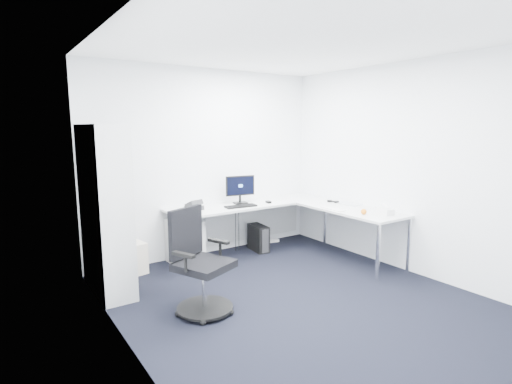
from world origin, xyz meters
TOP-DOWN VIEW (x-y plane):
  - ground at (0.00, 0.00)m, footprint 4.20×4.20m
  - ceiling at (0.00, 0.00)m, footprint 4.20×4.20m
  - wall_back at (0.00, 2.10)m, footprint 3.60×0.02m
  - wall_left at (-1.80, 0.00)m, footprint 0.02×4.20m
  - wall_right at (1.80, 0.00)m, footprint 0.02×4.20m
  - l_desk at (0.55, 1.40)m, footprint 2.58×1.44m
  - drawer_pedestal at (-0.50, 1.85)m, footprint 0.40×0.50m
  - bookshelf at (-1.62, 1.45)m, footprint 0.37×0.95m
  - task_chair at (-0.96, 0.34)m, footprint 0.78×0.78m
  - black_pc_tower at (0.66, 1.74)m, footprint 0.22×0.42m
  - beige_pc_tower at (-1.19, 1.92)m, footprint 0.26×0.45m
  - power_strip at (1.02, 1.99)m, footprint 0.40×0.15m
  - monitor at (0.39, 1.81)m, footprint 0.46×0.21m
  - black_keyboard at (0.25, 1.58)m, footprint 0.47×0.20m
  - mouse at (0.75, 1.61)m, footprint 0.07×0.10m
  - desk_phone at (-0.38, 1.77)m, footprint 0.24×0.24m
  - laptop at (1.67, 0.84)m, footprint 0.37×0.37m
  - white_keyboard at (1.21, 0.73)m, footprint 0.13×0.40m
  - headphones at (1.59, 1.10)m, footprint 0.15×0.20m
  - orange_fruit at (1.31, 0.27)m, footprint 0.08×0.08m
  - tissue_box at (1.55, 0.12)m, footprint 0.17×0.25m

SIDE VIEW (x-z plane):
  - ground at x=0.00m, z-range 0.00..0.00m
  - power_strip at x=1.02m, z-range 0.00..0.04m
  - black_pc_tower at x=0.66m, z-range 0.00..0.40m
  - beige_pc_tower at x=-1.19m, z-range 0.00..0.41m
  - drawer_pedestal at x=-0.50m, z-range 0.00..0.61m
  - l_desk at x=0.55m, z-range 0.00..0.75m
  - task_chair at x=-0.96m, z-range 0.00..1.07m
  - white_keyboard at x=1.21m, z-range 0.75..0.77m
  - black_keyboard at x=0.25m, z-range 0.75..0.78m
  - mouse at x=0.75m, z-range 0.75..0.78m
  - headphones at x=1.59m, z-range 0.75..0.80m
  - orange_fruit at x=1.31m, z-range 0.75..0.83m
  - tissue_box at x=1.55m, z-range 0.75..0.83m
  - desk_phone at x=-0.38m, z-range 0.75..0.89m
  - laptop at x=1.67m, z-range 0.75..0.98m
  - bookshelf at x=-1.62m, z-range 0.00..1.90m
  - monitor at x=0.39m, z-range 0.75..1.18m
  - wall_back at x=0.00m, z-range 0.00..2.70m
  - wall_left at x=-1.80m, z-range 0.00..2.70m
  - wall_right at x=1.80m, z-range 0.00..2.70m
  - ceiling at x=0.00m, z-range 2.70..2.70m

